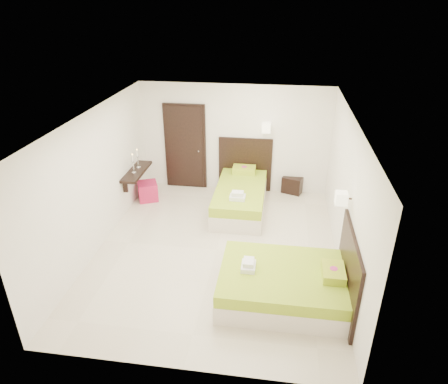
# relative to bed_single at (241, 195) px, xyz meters

# --- Properties ---
(floor) EXTENTS (5.50, 5.50, 0.00)m
(floor) POSITION_rel_bed_single_xyz_m (-0.27, -1.76, -0.32)
(floor) COLOR beige
(floor) RESTS_ON ground
(bed_single) EXTENTS (1.29, 2.15, 1.78)m
(bed_single) POSITION_rel_bed_single_xyz_m (0.00, 0.00, 0.00)
(bed_single) COLOR beige
(bed_single) RESTS_ON ground
(bed_double) EXTENTS (2.00, 1.70, 1.65)m
(bed_double) POSITION_rel_bed_single_xyz_m (1.05, -2.93, -0.03)
(bed_double) COLOR beige
(bed_double) RESTS_ON ground
(nightstand) EXTENTS (0.58, 0.54, 0.41)m
(nightstand) POSITION_rel_bed_single_xyz_m (1.19, 1.01, -0.11)
(nightstand) COLOR black
(nightstand) RESTS_ON ground
(ottoman) EXTENTS (0.57, 0.57, 0.43)m
(ottoman) POSITION_rel_bed_single_xyz_m (-2.22, 0.09, -0.10)
(ottoman) COLOR #A8163F
(ottoman) RESTS_ON ground
(door) EXTENTS (1.02, 0.15, 2.14)m
(door) POSITION_rel_bed_single_xyz_m (-1.47, 0.94, 0.73)
(door) COLOR black
(door) RESTS_ON ground
(console_shelf) EXTENTS (0.35, 1.20, 0.78)m
(console_shelf) POSITION_rel_bed_single_xyz_m (-2.36, -0.16, 0.50)
(console_shelf) COLOR black
(console_shelf) RESTS_ON ground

